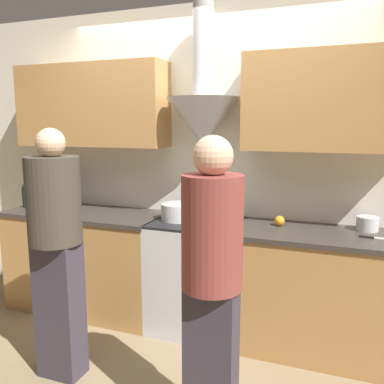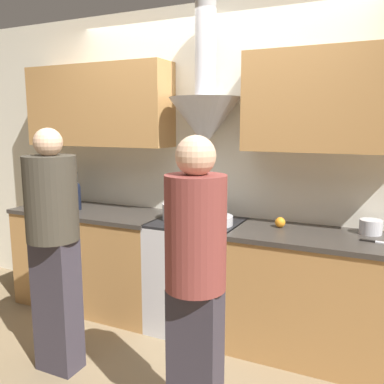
{
  "view_description": "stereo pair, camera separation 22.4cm",
  "coord_description": "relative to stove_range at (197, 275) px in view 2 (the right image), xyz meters",
  "views": [
    {
      "loc": [
        1.07,
        -2.6,
        1.65
      ],
      "look_at": [
        0.0,
        0.22,
        1.14
      ],
      "focal_mm": 38.0,
      "sensor_mm": 36.0,
      "label": 1
    },
    {
      "loc": [
        1.27,
        -2.51,
        1.65
      ],
      "look_at": [
        0.0,
        0.22,
        1.14
      ],
      "focal_mm": 38.0,
      "sensor_mm": 36.0,
      "label": 2
    }
  ],
  "objects": [
    {
      "name": "wall_back",
      "position": [
        -0.04,
        0.26,
        1.02
      ],
      "size": [
        8.4,
        0.57,
        2.6
      ],
      "color": "silver",
      "rests_on": "ground_plane"
    },
    {
      "name": "person_foreground_left",
      "position": [
        -0.61,
        -0.91,
        0.45
      ],
      "size": [
        0.33,
        0.33,
        1.62
      ],
      "color": "#38333D",
      "rests_on": "ground_plane"
    },
    {
      "name": "wine_bottle_2",
      "position": [
        -1.47,
        -0.02,
        0.57
      ],
      "size": [
        0.07,
        0.07,
        0.33
      ],
      "color": "black",
      "rests_on": "counter_left"
    },
    {
      "name": "wine_bottle_3",
      "position": [
        -1.38,
        -0.02,
        0.58
      ],
      "size": [
        0.08,
        0.08,
        0.35
      ],
      "color": "black",
      "rests_on": "counter_left"
    },
    {
      "name": "chefs_knife",
      "position": [
        1.31,
        -0.04,
        0.44
      ],
      "size": [
        0.25,
        0.05,
        0.01
      ],
      "rotation": [
        0.0,
        0.0,
        -0.1
      ],
      "color": "silver",
      "rests_on": "counter_right"
    },
    {
      "name": "counter_right",
      "position": [
        0.91,
        -0.0,
        -0.0
      ],
      "size": [
        1.16,
        0.62,
        0.89
      ],
      "color": "#B27F47",
      "rests_on": "ground_plane"
    },
    {
      "name": "saucepan",
      "position": [
        1.24,
        0.17,
        0.49
      ],
      "size": [
        0.15,
        0.15,
        0.1
      ],
      "color": "silver",
      "rests_on": "counter_right"
    },
    {
      "name": "wine_bottle_0",
      "position": [
        -1.65,
        -0.04,
        0.57
      ],
      "size": [
        0.08,
        0.08,
        0.33
      ],
      "color": "black",
      "rests_on": "counter_left"
    },
    {
      "name": "mixing_bowl",
      "position": [
        0.15,
        -0.04,
        0.47
      ],
      "size": [
        0.3,
        0.3,
        0.07
      ],
      "color": "silver",
      "rests_on": "stove_range"
    },
    {
      "name": "wine_bottle_4",
      "position": [
        -1.27,
        -0.02,
        0.57
      ],
      "size": [
        0.08,
        0.08,
        0.31
      ],
      "color": "black",
      "rests_on": "counter_left"
    },
    {
      "name": "stock_pot",
      "position": [
        -0.15,
        -0.01,
        0.51
      ],
      "size": [
        0.28,
        0.28,
        0.13
      ],
      "color": "silver",
      "rests_on": "stove_range"
    },
    {
      "name": "wine_bottle_5",
      "position": [
        -1.16,
        -0.04,
        0.58
      ],
      "size": [
        0.08,
        0.08,
        0.34
      ],
      "color": "black",
      "rests_on": "counter_left"
    },
    {
      "name": "ground_plane",
      "position": [
        0.0,
        -0.32,
        -0.45
      ],
      "size": [
        12.0,
        12.0,
        0.0
      ],
      "primitive_type": "plane",
      "color": "#847051"
    },
    {
      "name": "wine_bottle_1",
      "position": [
        -1.56,
        -0.03,
        0.57
      ],
      "size": [
        0.07,
        0.07,
        0.32
      ],
      "color": "black",
      "rests_on": "counter_left"
    },
    {
      "name": "stove_range",
      "position": [
        0.0,
        0.0,
        0.0
      ],
      "size": [
        0.68,
        0.6,
        0.89
      ],
      "color": "silver",
      "rests_on": "ground_plane"
    },
    {
      "name": "orange_fruit",
      "position": [
        0.63,
        0.09,
        0.48
      ],
      "size": [
        0.08,
        0.08,
        0.08
      ],
      "color": "orange",
      "rests_on": "counter_right"
    },
    {
      "name": "person_foreground_right",
      "position": [
        0.48,
        -1.09,
        0.44
      ],
      "size": [
        0.3,
        0.3,
        1.59
      ],
      "color": "#38333D",
      "rests_on": "ground_plane"
    },
    {
      "name": "counter_left",
      "position": [
        -1.03,
        -0.0,
        -0.0
      ],
      "size": [
        1.41,
        0.62,
        0.89
      ],
      "color": "#B27F47",
      "rests_on": "ground_plane"
    }
  ]
}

